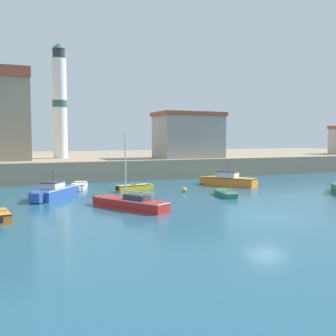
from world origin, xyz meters
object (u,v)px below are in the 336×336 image
(dinghy_yellow_1, at_px, (134,187))
(motorboat_orange_9, at_px, (229,180))
(mooring_buoy, at_px, (184,190))
(lighthouse, at_px, (60,103))
(motorboat_blue_6, at_px, (54,192))
(sailboat_red_0, at_px, (130,202))
(dinghy_green_8, at_px, (225,193))
(dinghy_white_3, at_px, (79,186))
(harbor_shed_near_wharf, at_px, (188,135))

(dinghy_yellow_1, xyz_separation_m, motorboat_orange_9, (10.43, -0.03, 0.26))
(mooring_buoy, relative_size, lighthouse, 0.03)
(dinghy_yellow_1, xyz_separation_m, motorboat_blue_6, (-7.59, -1.83, 0.23))
(motorboat_blue_6, distance_m, mooring_buoy, 11.58)
(sailboat_red_0, relative_size, motorboat_blue_6, 1.18)
(sailboat_red_0, height_order, mooring_buoy, sailboat_red_0)
(dinghy_yellow_1, relative_size, dinghy_green_8, 1.10)
(dinghy_white_3, distance_m, mooring_buoy, 10.47)
(dinghy_green_8, distance_m, mooring_buoy, 4.31)
(sailboat_red_0, height_order, motorboat_orange_9, sailboat_red_0)
(mooring_buoy, bearing_deg, lighthouse, 111.62)
(dinghy_yellow_1, bearing_deg, mooring_buoy, -34.30)
(dinghy_yellow_1, distance_m, dinghy_white_3, 5.68)
(motorboat_orange_9, relative_size, lighthouse, 0.39)
(sailboat_red_0, xyz_separation_m, motorboat_blue_6, (-4.31, 7.12, 0.11))
(lighthouse, bearing_deg, sailboat_red_0, -87.93)
(dinghy_white_3, relative_size, motorboat_orange_9, 0.73)
(dinghy_yellow_1, height_order, mooring_buoy, dinghy_yellow_1)
(mooring_buoy, distance_m, harbor_shed_near_wharf, 17.76)
(dinghy_green_8, relative_size, harbor_shed_near_wharf, 0.40)
(motorboat_blue_6, xyz_separation_m, harbor_shed_near_wharf, (19.34, 14.22, 4.87))
(dinghy_white_3, xyz_separation_m, mooring_buoy, (8.55, -6.05, -0.10))
(sailboat_red_0, distance_m, mooring_buoy, 9.56)
(sailboat_red_0, relative_size, motorboat_orange_9, 1.09)
(dinghy_green_8, bearing_deg, dinghy_yellow_1, 133.18)
(dinghy_white_3, relative_size, harbor_shed_near_wharf, 0.48)
(sailboat_red_0, xyz_separation_m, harbor_shed_near_wharf, (15.03, 21.34, 4.97))
(dinghy_yellow_1, bearing_deg, sailboat_red_0, -110.08)
(dinghy_white_3, height_order, motorboat_blue_6, motorboat_blue_6)
(motorboat_blue_6, height_order, motorboat_orange_9, motorboat_orange_9)
(motorboat_orange_9, height_order, mooring_buoy, motorboat_orange_9)
(dinghy_yellow_1, relative_size, mooring_buoy, 8.53)
(dinghy_yellow_1, height_order, lighthouse, lighthouse)
(dinghy_green_8, xyz_separation_m, harbor_shed_near_wharf, (5.69, 18.85, 5.15))
(dinghy_white_3, height_order, motorboat_orange_9, motorboat_orange_9)
(dinghy_yellow_1, bearing_deg, dinghy_green_8, -46.82)
(motorboat_blue_6, relative_size, dinghy_green_8, 1.53)
(mooring_buoy, bearing_deg, motorboat_orange_9, 22.39)
(harbor_shed_near_wharf, bearing_deg, dinghy_white_3, -151.05)
(sailboat_red_0, height_order, harbor_shed_near_wharf, harbor_shed_near_wharf)
(dinghy_yellow_1, distance_m, mooring_buoy, 4.79)
(motorboat_blue_6, height_order, harbor_shed_near_wharf, harbor_shed_near_wharf)
(sailboat_red_0, distance_m, dinghy_yellow_1, 9.54)
(dinghy_yellow_1, relative_size, harbor_shed_near_wharf, 0.43)
(dinghy_green_8, relative_size, lighthouse, 0.24)
(sailboat_red_0, bearing_deg, mooring_buoy, 40.86)
(mooring_buoy, bearing_deg, sailboat_red_0, -139.14)
(motorboat_blue_6, xyz_separation_m, mooring_buoy, (11.54, -0.87, -0.32))
(dinghy_green_8, height_order, motorboat_orange_9, motorboat_orange_9)
(sailboat_red_0, height_order, dinghy_green_8, sailboat_red_0)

